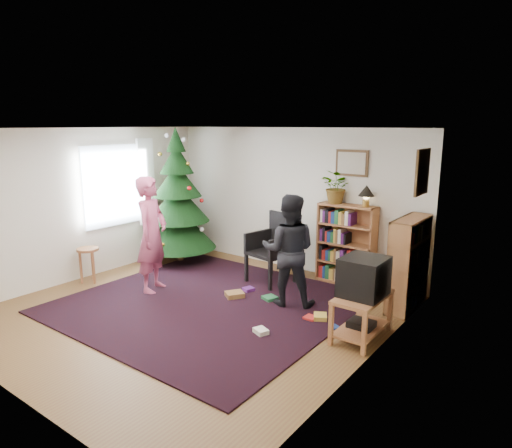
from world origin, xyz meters
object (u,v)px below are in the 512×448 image
Objects in this scene: person_standing at (152,235)px; armchair at (275,245)px; tv_stand at (362,313)px; potted_plant at (337,187)px; christmas_tree at (178,207)px; bookshelf_back at (346,243)px; bookshelf_right at (409,262)px; picture_right at (422,172)px; table_lamp at (366,192)px; stool at (88,256)px; crt_tv at (364,276)px; picture_back at (352,163)px; person_by_chair at (289,250)px.

armchair is at bearing -62.76° from person_standing.
tv_stand is at bearing -105.18° from person_standing.
armchair is 2.11× the size of potted_plant.
christmas_tree reaches higher than bookshelf_back.
picture_right is at bearing -138.79° from bookshelf_right.
person_standing is 3.33× the size of potted_plant.
table_lamp is at bearing 149.44° from picture_right.
stool is at bearing -169.67° from tv_stand.
picture_right is at bearing 77.10° from tv_stand.
christmas_tree is at bearing -164.65° from armchair.
crt_tv is (-0.00, 0.00, 0.46)m from tv_stand.
picture_back is 0.55m from table_lamp.
armchair reaches higher than tv_stand.
crt_tv is (1.07, -1.84, -1.17)m from picture_back.
person_standing reaches higher than person_by_chair.
tv_stand is 2.45m from potted_plant.
armchair is at bearing 38.03° from stool.
crt_tv is at bearing -12.73° from christmas_tree.
armchair is 1.98m from person_standing.
person_standing is at bearing -172.74° from crt_tv.
armchair is at bearing -179.11° from picture_right.
potted_plant reaches higher than person_by_chair.
christmas_tree is 4.68× the size of crt_tv.
bookshelf_right is 1.68m from person_by_chair.
potted_plant is (-0.20, 0.00, 0.91)m from bookshelf_back.
picture_right is 2.63m from armchair.
bookshelf_back is at bearing 0.00° from potted_plant.
stool is at bearing -145.68° from table_lamp.
bookshelf_right is at bearing 131.21° from picture_right.
christmas_tree is at bearing 167.28° from tv_stand.
picture_back reaches higher than person_by_chair.
bookshelf_back is at bearing 121.44° from crt_tv.
christmas_tree is 4.21m from crt_tv.
bookshelf_back is 0.93m from potted_plant.
picture_back reaches higher than armchair.
tv_stand is (1.07, -1.84, -1.63)m from picture_back.
armchair is (2.08, 0.15, -0.42)m from christmas_tree.
bookshelf_right is 1.30m from table_lamp.
person_by_chair reaches higher than crt_tv.
person_standing is (-3.28, -0.42, 0.11)m from crt_tv.
christmas_tree is at bearing 167.27° from crt_tv.
christmas_tree is 2.20× the size of armchair.
person_by_chair is (0.72, -0.71, 0.19)m from armchair.
bookshelf_right is 2.24× the size of stool.
bookshelf_back is 3.09m from person_standing.
person_standing is 2.14m from person_by_chair.
stool is 4.58m from table_lamp.
crt_tv is at bearing -59.87° from picture_back.
crt_tv is at bearing 174.47° from bookshelf_right.
stool is at bearing -141.72° from picture_back.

